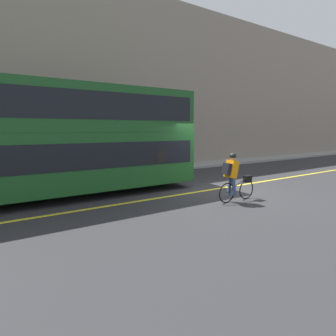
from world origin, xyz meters
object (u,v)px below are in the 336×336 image
Objects in this scene: bus at (61,136)px; cyclist_on_bike at (234,175)px; street_sign_post at (61,147)px; trash_bin at (34,169)px.

bus is 5.81m from cyclist_on_bike.
cyclist_on_bike is at bearing -60.77° from street_sign_post.
street_sign_post is at bearing 80.42° from bus.
bus is 3.51m from street_sign_post.
trash_bin is at bearing 179.68° from street_sign_post.
street_sign_post is at bearing 119.23° from cyclist_on_bike.
trash_bin is at bearing 126.05° from cyclist_on_bike.
cyclist_on_bike is 8.59m from trash_bin.
cyclist_on_bike is 1.95× the size of trash_bin.
bus reaches higher than trash_bin.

